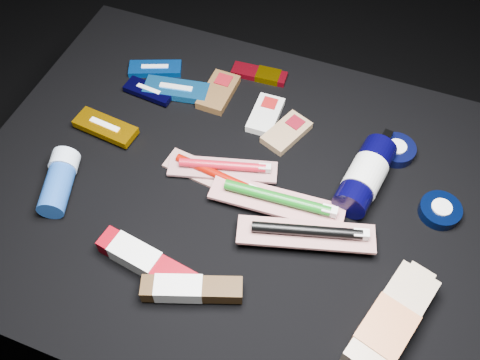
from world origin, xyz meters
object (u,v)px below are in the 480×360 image
(deodorant_stick, at_px, (59,181))
(toothpaste_carton_red, at_px, (143,260))
(bodywash_bottle, at_px, (390,323))
(lotion_bottle, at_px, (365,176))

(deodorant_stick, bearing_deg, toothpaste_carton_red, -39.38)
(bodywash_bottle, relative_size, deodorant_stick, 1.54)
(lotion_bottle, xyz_separation_m, toothpaste_carton_red, (-0.31, -0.29, -0.02))
(lotion_bottle, relative_size, bodywash_bottle, 0.99)
(bodywash_bottle, bearing_deg, lotion_bottle, 128.41)
(bodywash_bottle, bearing_deg, deodorant_stick, -167.59)
(lotion_bottle, height_order, deodorant_stick, lotion_bottle)
(lotion_bottle, bearing_deg, deodorant_stick, -149.46)
(lotion_bottle, relative_size, toothpaste_carton_red, 1.12)
(toothpaste_carton_red, bearing_deg, bodywash_bottle, 14.48)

